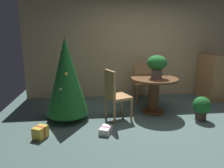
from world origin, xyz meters
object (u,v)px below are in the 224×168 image
gift_box_cream (106,130)px  gift_box_gold (40,132)px  round_dining_table (154,89)px  wooden_chair_left (115,93)px  holiday_tree (66,77)px  potted_plant (202,107)px  wooden_chair_far (143,80)px  wooden_cabinet (212,77)px  flower_vase (157,64)px

gift_box_cream → gift_box_gold: (-1.07, -0.04, 0.04)m
round_dining_table → gift_box_cream: round_dining_table is taller
wooden_chair_left → holiday_tree: (-0.92, 0.11, 0.32)m
round_dining_table → potted_plant: 1.00m
wooden_chair_far → wooden_cabinet: bearing=-1.5°
flower_vase → wooden_cabinet: size_ratio=0.42×
round_dining_table → potted_plant: size_ratio=2.08×
wooden_chair_left → wooden_cabinet: size_ratio=0.87×
wooden_cabinet → potted_plant: size_ratio=2.43×
round_dining_table → potted_plant: round_dining_table is taller
wooden_chair_left → potted_plant: size_ratio=2.10×
holiday_tree → gift_box_gold: (-0.39, -0.73, -0.78)m
round_dining_table → wooden_cabinet: wooden_cabinet is taller
wooden_chair_far → gift_box_cream: 2.18m
gift_box_cream → wooden_cabinet: wooden_cabinet is taller
wooden_chair_left → gift_box_gold: (-1.31, -0.62, -0.45)m
wooden_chair_far → potted_plant: size_ratio=2.00×
gift_box_gold → gift_box_cream: bearing=2.1°
round_dining_table → wooden_chair_far: 0.90m
gift_box_gold → wooden_chair_left: bearing=25.5°
flower_vase → gift_box_cream: bearing=-142.5°
round_dining_table → gift_box_gold: (-2.19, -0.95, -0.42)m
wooden_chair_far → gift_box_cream: size_ratio=3.06×
gift_box_gold → wooden_cabinet: (4.03, 1.80, 0.48)m
wooden_chair_far → holiday_tree: size_ratio=0.59×
round_dining_table → wooden_chair_far: (0.00, 0.90, 0.02)m
round_dining_table → wooden_cabinet: bearing=24.9°
wooden_chair_far → wooden_cabinet: size_ratio=0.83×
gift_box_gold → potted_plant: potted_plant is taller
holiday_tree → potted_plant: bearing=-7.0°
wooden_chair_left → flower_vase: bearing=17.9°
flower_vase → gift_box_cream: (-1.15, -0.88, -1.00)m
gift_box_cream → round_dining_table: bearing=39.1°
wooden_cabinet → round_dining_table: bearing=-155.1°
gift_box_cream → gift_box_gold: gift_box_gold is taller
wooden_chair_far → wooden_chair_left: bearing=-126.0°
flower_vase → wooden_cabinet: bearing=26.0°
flower_vase → wooden_cabinet: (1.80, 0.88, -0.48)m
round_dining_table → wooden_chair_left: 0.94m
gift_box_cream → potted_plant: potted_plant is taller
flower_vase → potted_plant: (0.77, -0.51, -0.79)m
wooden_chair_far → potted_plant: wooden_chair_far is taller
round_dining_table → wooden_chair_left: size_ratio=0.99×
holiday_tree → wooden_cabinet: 3.81m
wooden_chair_left → holiday_tree: size_ratio=0.62×
round_dining_table → wooden_cabinet: 2.02m
wooden_chair_left → wooden_cabinet: 2.97m
holiday_tree → gift_box_cream: size_ratio=5.18×
flower_vase → wooden_cabinet: 2.06m
wooden_cabinet → gift_box_cream: bearing=-149.2°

